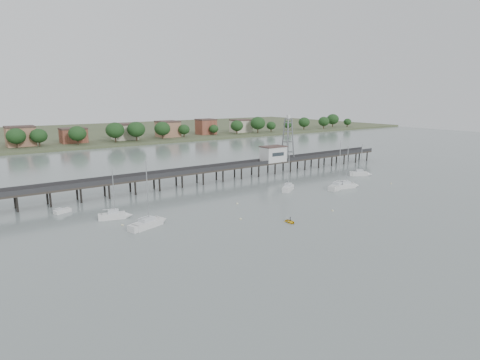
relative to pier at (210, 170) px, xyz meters
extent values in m
plane|color=slate|center=(0.00, -60.00, -3.79)|extent=(500.00, 500.00, 0.00)
cube|color=#2D2823|center=(0.00, 0.00, -0.04)|extent=(150.00, 5.00, 0.50)
cube|color=#333335|center=(0.00, -2.40, 0.76)|extent=(150.00, 0.12, 1.10)
cube|color=#333335|center=(0.00, 2.40, 0.76)|extent=(150.00, 0.12, 1.10)
cylinder|color=black|center=(0.00, -1.90, -1.99)|extent=(0.50, 0.50, 4.40)
cylinder|color=black|center=(0.00, 1.90, -1.99)|extent=(0.50, 0.50, 4.40)
cylinder|color=black|center=(73.00, -1.90, -1.99)|extent=(0.50, 0.50, 4.40)
cylinder|color=black|center=(73.00, 1.90, -1.99)|extent=(0.50, 0.50, 4.40)
cube|color=silver|center=(25.00, 0.00, 2.71)|extent=(8.00, 5.00, 5.00)
cube|color=#4C3833|center=(25.00, 0.00, 5.36)|extent=(8.40, 5.40, 0.30)
cube|color=slate|center=(31.50, 0.00, 14.36)|extent=(1.80, 1.80, 0.30)
cube|color=silver|center=(31.50, 0.00, 15.11)|extent=(0.90, 0.90, 1.20)
cube|color=silver|center=(12.03, -21.90, -3.32)|extent=(5.51, 4.58, 1.65)
cone|color=silver|center=(14.78, -20.10, -3.32)|extent=(2.95, 2.91, 2.04)
cube|color=silver|center=(12.03, -21.90, -2.14)|extent=(2.85, 2.65, 0.75)
cylinder|color=#A5A8AA|center=(12.34, -21.70, 2.43)|extent=(0.18, 0.18, 9.85)
cylinder|color=#A5A8AA|center=(11.30, -22.37, -1.59)|extent=(2.63, 1.78, 0.12)
cube|color=silver|center=(-36.15, -19.67, -3.32)|extent=(5.22, 3.06, 1.65)
cone|color=silver|center=(-33.18, -20.43, -3.32)|extent=(2.45, 2.35, 1.91)
cube|color=silver|center=(-36.15, -19.67, -2.14)|extent=(2.49, 2.02, 0.75)
cylinder|color=#A5A8AA|center=(-35.82, -19.76, 2.10)|extent=(0.18, 0.18, 9.19)
cylinder|color=#A5A8AA|center=(-36.94, -19.47, -1.59)|extent=(2.80, 0.82, 0.12)
cube|color=silver|center=(45.51, -19.85, -3.32)|extent=(5.12, 4.55, 1.65)
cone|color=silver|center=(47.98, -21.74, -3.32)|extent=(2.82, 2.79, 1.93)
cube|color=silver|center=(45.51, -19.85, -2.14)|extent=(2.69, 2.57, 0.75)
cylinder|color=#A5A8AA|center=(45.79, -20.06, 2.16)|extent=(0.18, 0.18, 9.31)
cylinder|color=#A5A8AA|center=(44.85, -19.35, -1.59)|extent=(2.37, 1.85, 0.12)
cube|color=silver|center=(-32.49, -29.13, -3.32)|extent=(6.95, 4.50, 1.65)
cone|color=silver|center=(-28.66, -27.81, -3.32)|extent=(3.37, 3.26, 2.52)
cube|color=silver|center=(-32.49, -29.13, -2.14)|extent=(3.38, 2.84, 0.75)
cylinder|color=#A5A8AA|center=(-32.06, -28.98, 3.58)|extent=(0.18, 0.18, 12.15)
cylinder|color=#A5A8AA|center=(-33.51, -29.48, -1.59)|extent=(3.61, 1.35, 0.12)
cube|color=silver|center=(27.35, -29.06, -3.32)|extent=(6.15, 3.81, 1.65)
cone|color=silver|center=(30.79, -30.10, -3.32)|extent=(2.94, 2.84, 2.23)
cube|color=silver|center=(27.35, -29.06, -2.14)|extent=(2.96, 2.45, 0.75)
cylinder|color=#A5A8AA|center=(27.74, -29.17, 2.89)|extent=(0.18, 0.18, 10.78)
cylinder|color=#A5A8AA|center=(26.44, -28.78, -1.59)|extent=(3.24, 1.09, 0.12)
cube|color=silver|center=(24.93, -28.53, -3.32)|extent=(6.92, 4.20, 1.65)
cone|color=silver|center=(28.83, -27.42, -3.32)|extent=(3.29, 3.16, 2.52)
cube|color=silver|center=(24.93, -28.53, -2.14)|extent=(3.32, 2.73, 0.75)
cylinder|color=#A5A8AA|center=(25.36, -28.40, 3.58)|extent=(0.18, 0.18, 12.15)
cylinder|color=#A5A8AA|center=(23.89, -28.83, -1.59)|extent=(3.67, 1.15, 0.12)
cube|color=silver|center=(-44.05, -8.51, -3.44)|extent=(3.95, 2.72, 1.01)
cube|color=silver|center=(-44.80, -8.80, -2.83)|extent=(1.57, 1.57, 0.61)
imported|color=yellow|center=(-7.06, -43.58, -3.79)|extent=(2.09, 0.83, 2.84)
imported|color=black|center=(-7.06, -43.58, -3.79)|extent=(0.63, 1.04, 0.23)
ellipsoid|color=beige|center=(-14.13, -35.76, -3.71)|extent=(0.56, 0.56, 0.39)
ellipsoid|color=beige|center=(43.12, -33.39, -3.71)|extent=(0.56, 0.56, 0.39)
ellipsoid|color=beige|center=(6.70, -42.86, -3.71)|extent=(0.56, 0.56, 0.39)
ellipsoid|color=beige|center=(-36.17, -25.08, -3.71)|extent=(0.56, 0.56, 0.39)
ellipsoid|color=beige|center=(-7.56, -25.14, -3.71)|extent=(0.56, 0.56, 0.39)
cube|color=#475133|center=(0.00, 185.00, -3.29)|extent=(500.00, 170.00, 1.40)
cube|color=brown|center=(-35.00, 123.00, 1.91)|extent=(13.00, 10.50, 9.00)
cube|color=brown|center=(-10.00, 123.00, 1.91)|extent=(13.00, 10.50, 9.00)
cube|color=brown|center=(18.00, 123.00, 1.91)|extent=(13.00, 10.50, 9.00)
cube|color=brown|center=(45.00, 123.00, 1.91)|extent=(13.00, 10.50, 9.00)
cube|color=brown|center=(72.00, 123.00, 1.91)|extent=(13.00, 10.50, 9.00)
cube|color=brown|center=(100.00, 123.00, 1.91)|extent=(13.00, 10.50, 9.00)
ellipsoid|color=#163315|center=(0.00, 111.00, 2.21)|extent=(8.00, 8.00, 6.80)
ellipsoid|color=#163315|center=(120.00, 111.00, 2.21)|extent=(8.00, 8.00, 6.80)
camera|label=1|loc=(-61.96, -102.41, 22.11)|focal=30.00mm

